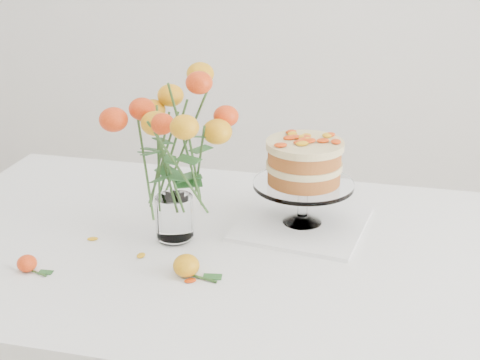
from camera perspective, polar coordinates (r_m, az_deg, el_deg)
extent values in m
cube|color=tan|center=(1.57, -2.97, -6.16)|extent=(1.40, 0.90, 0.04)
cylinder|color=tan|center=(2.27, -15.41, -8.30)|extent=(0.06, 0.06, 0.71)
cylinder|color=tan|center=(2.04, 17.71, -12.31)|extent=(0.06, 0.06, 0.71)
cube|color=silver|center=(1.56, -2.99, -5.41)|extent=(1.42, 0.92, 0.01)
cube|color=silver|center=(2.01, 0.73, -2.16)|extent=(1.42, 0.01, 0.20)
cube|color=white|center=(1.64, 5.31, -3.73)|extent=(0.33, 0.33, 0.01)
cylinder|color=white|center=(1.62, 5.38, -1.78)|extent=(0.02, 0.02, 0.08)
cylinder|color=white|center=(1.60, 5.44, -0.33)|extent=(0.24, 0.24, 0.01)
cylinder|color=#AF6727|center=(1.59, 5.46, 0.41)|extent=(0.18, 0.18, 0.03)
cylinder|color=beige|center=(1.58, 5.50, 1.26)|extent=(0.19, 0.19, 0.02)
cylinder|color=#AF6727|center=(1.58, 5.53, 2.11)|extent=(0.18, 0.18, 0.03)
cylinder|color=beige|center=(1.57, 5.56, 3.00)|extent=(0.20, 0.20, 0.02)
cylinder|color=white|center=(1.58, -5.54, -4.93)|extent=(0.07, 0.07, 0.01)
cylinder|color=white|center=(1.55, -5.61, -3.13)|extent=(0.09, 0.09, 0.10)
ellipsoid|color=#EDA414|center=(1.42, -4.61, -7.29)|extent=(0.06, 0.06, 0.05)
cylinder|color=#2E5120|center=(1.41, -3.21, -8.41)|extent=(0.07, 0.02, 0.01)
ellipsoid|color=red|center=(1.50, -17.72, -6.79)|extent=(0.04, 0.04, 0.04)
cylinder|color=#2E5120|center=(1.49, -16.89, -7.65)|extent=(0.05, 0.02, 0.00)
ellipsoid|color=#E5A10E|center=(1.51, -8.45, -6.39)|extent=(0.03, 0.02, 0.00)
ellipsoid|color=#E5A10E|center=(1.45, -5.32, -7.60)|extent=(0.03, 0.02, 0.00)
ellipsoid|color=#E5A10E|center=(1.40, -4.27, -8.58)|extent=(0.03, 0.02, 0.00)
ellipsoid|color=#E5A10E|center=(1.61, -12.47, -4.93)|extent=(0.03, 0.02, 0.00)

